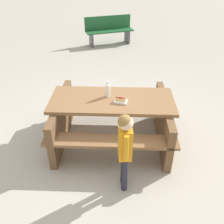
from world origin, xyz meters
The scene contains 6 objects.
ground_plane centered at (0.00, 0.00, 0.00)m, with size 30.00×30.00×0.00m, color #ADA599.
picnic_table centered at (0.00, 0.00, 0.44)m, with size 1.90×1.53×0.75m.
soda_bottle centered at (-0.06, 0.08, 0.86)m, with size 0.07×0.07×0.25m.
hotdog_tray centered at (0.12, -0.10, 0.78)m, with size 0.20×0.16×0.08m.
child_in_coat centered at (0.12, -0.94, 0.70)m, with size 0.17×0.27×1.10m.
park_bench_near centered at (0.06, 4.87, 0.45)m, with size 1.55×0.80×0.85m.
Camera 1 is at (-0.10, -3.09, 2.55)m, focal length 39.58 mm.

